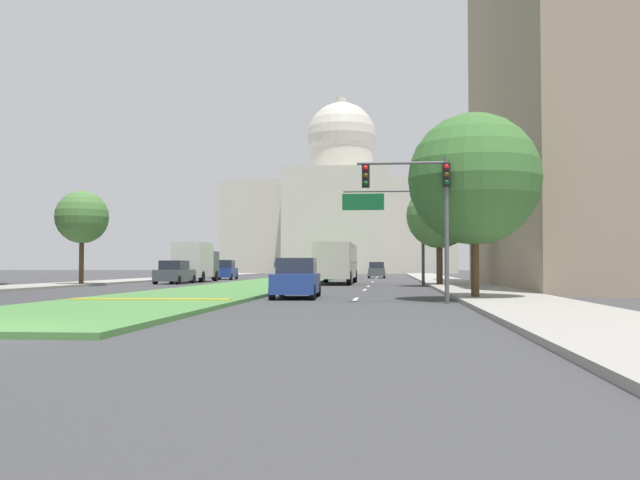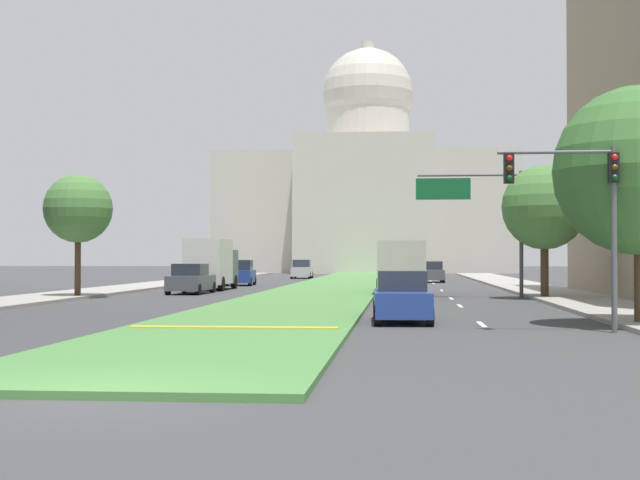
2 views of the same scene
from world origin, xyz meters
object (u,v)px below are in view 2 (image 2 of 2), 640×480
at_px(sedan_distant, 241,274).
at_px(capitol_building, 368,198).
at_px(street_tree_left_mid, 78,209).
at_px(sedan_lead_stopped, 402,298).
at_px(street_tree_right_mid, 544,208).
at_px(box_truck_delivery, 211,264).
at_px(traffic_light_near_right, 583,197).
at_px(overhead_guide_sign, 481,207).
at_px(sedan_very_far, 302,270).
at_px(city_bus, 402,263).
at_px(street_tree_right_near, 639,171).
at_px(sedan_far_horizon, 432,273).
at_px(sedan_midblock, 191,280).

bearing_deg(sedan_distant, capitol_building, 83.24).
height_order(street_tree_left_mid, sedan_lead_stopped, street_tree_left_mid).
relative_size(capitol_building, street_tree_right_mid, 5.88).
bearing_deg(box_truck_delivery, traffic_light_near_right, -61.30).
bearing_deg(overhead_guide_sign, capitol_building, 96.34).
bearing_deg(sedan_very_far, street_tree_left_mid, -98.96).
xyz_separation_m(street_tree_left_mid, sedan_distant, (4.64, 21.16, -3.67)).
distance_m(traffic_light_near_right, box_truck_delivery, 35.62).
height_order(capitol_building, box_truck_delivery, capitol_building).
bearing_deg(capitol_building, street_tree_right_mid, -81.61).
xyz_separation_m(traffic_light_near_right, sedan_lead_stopped, (-5.05, 3.66, -3.01)).
relative_size(capitol_building, city_bus, 3.58).
distance_m(street_tree_right_near, sedan_distant, 42.52).
xyz_separation_m(street_tree_left_mid, sedan_far_horizon, (18.89, 30.71, -3.73)).
distance_m(street_tree_left_mid, sedan_lead_stopped, 22.82).
height_order(sedan_distant, box_truck_delivery, box_truck_delivery).
bearing_deg(box_truck_delivery, street_tree_right_mid, -29.63).
bearing_deg(sedan_distant, city_bus, -49.90).
bearing_deg(sedan_far_horizon, street_tree_left_mid, -121.59).
relative_size(sedan_distant, box_truck_delivery, 0.67).
height_order(sedan_distant, sedan_very_far, sedan_distant).
bearing_deg(city_bus, street_tree_right_mid, -40.45).
xyz_separation_m(sedan_far_horizon, sedan_very_far, (-12.12, 12.21, 0.04)).
bearing_deg(traffic_light_near_right, street_tree_left_mid, 138.24).
distance_m(street_tree_right_mid, sedan_lead_stopped, 18.50).
bearing_deg(box_truck_delivery, street_tree_right_near, -56.33).
distance_m(traffic_light_near_right, street_tree_right_mid, 20.44).
height_order(street_tree_right_near, sedan_very_far, street_tree_right_near).
distance_m(street_tree_right_mid, sedan_midblock, 19.95).
height_order(traffic_light_near_right, sedan_very_far, traffic_light_near_right).
bearing_deg(street_tree_right_mid, street_tree_right_near, -89.75).
bearing_deg(traffic_light_near_right, street_tree_right_near, 48.24).
xyz_separation_m(sedan_midblock, sedan_very_far, (2.33, 36.93, 0.04)).
xyz_separation_m(capitol_building, overhead_guide_sign, (8.72, -78.50, -5.54)).
height_order(street_tree_left_mid, sedan_very_far, street_tree_left_mid).
distance_m(street_tree_right_mid, sedan_distant, 27.67).
distance_m(street_tree_right_near, street_tree_right_mid, 17.95).
xyz_separation_m(street_tree_left_mid, sedan_lead_stopped, (16.36, -15.46, -3.75)).
height_order(sedan_far_horizon, sedan_very_far, sedan_very_far).
xyz_separation_m(capitol_building, sedan_midblock, (-7.27, -74.79, -9.38)).
distance_m(street_tree_left_mid, sedan_distant, 21.97).
xyz_separation_m(traffic_light_near_right, city_bus, (-5.05, 26.36, -2.03)).
height_order(traffic_light_near_right, street_tree_right_mid, street_tree_right_mid).
distance_m(traffic_light_near_right, city_bus, 26.91).
bearing_deg(sedan_distant, sedan_lead_stopped, -72.26).
bearing_deg(sedan_very_far, box_truck_delivery, -94.53).
relative_size(overhead_guide_sign, city_bus, 0.59).
height_order(overhead_guide_sign, street_tree_right_near, street_tree_right_near).
distance_m(sedan_far_horizon, sedan_very_far, 17.20).
bearing_deg(street_tree_right_mid, sedan_very_far, 111.78).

